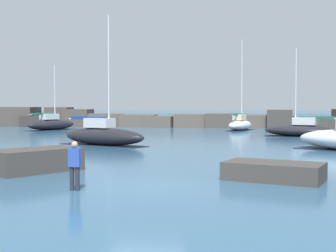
{
  "coord_description": "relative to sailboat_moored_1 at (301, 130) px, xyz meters",
  "views": [
    {
      "loc": [
        2.92,
        -15.09,
        2.63
      ],
      "look_at": [
        -2.55,
        23.37,
        1.01
      ],
      "focal_mm": 50.0,
      "sensor_mm": 36.0,
      "label": 1
    }
  ],
  "objects": [
    {
      "name": "sailboat_moored_4",
      "position": [
        -26.03,
        7.77,
        0.07
      ],
      "size": [
        4.42,
        6.97,
        7.22
      ],
      "color": "black",
      "rests_on": "ground"
    },
    {
      "name": "breakwater_jetty",
      "position": [
        -8.86,
        17.31,
        0.37
      ],
      "size": [
        66.52,
        6.8,
        2.56
      ],
      "color": "#423D38",
      "rests_on": "ground"
    },
    {
      "name": "sailboat_moored_2",
      "position": [
        -5.16,
        10.11,
        0.07
      ],
      "size": [
        3.61,
        6.19,
        10.06
      ],
      "color": "white",
      "rests_on": "ground"
    },
    {
      "name": "sailboat_moored_3",
      "position": [
        -14.63,
        -11.29,
        0.08
      ],
      "size": [
        6.92,
        4.57,
        8.72
      ],
      "color": "black",
      "rests_on": "ground"
    },
    {
      "name": "open_sea_beyond",
      "position": [
        -8.71,
        77.37,
        -0.61
      ],
      "size": [
        400.0,
        116.0,
        0.01
      ],
      "color": "#235175",
      "rests_on": "ground"
    },
    {
      "name": "mooring_buoy_orange_near",
      "position": [
        -0.44,
        7.87,
        -0.36
      ],
      "size": [
        0.5,
        0.5,
        0.7
      ],
      "color": "red",
      "rests_on": "ground"
    },
    {
      "name": "person_on_rocks",
      "position": [
        -10.73,
        -28.03,
        0.24
      ],
      "size": [
        0.36,
        0.22,
        1.54
      ],
      "color": "#282833",
      "rests_on": "ground"
    },
    {
      "name": "sailboat_moored_1",
      "position": [
        0.0,
        0.0,
        0.0
      ],
      "size": [
        6.82,
        4.38,
        7.71
      ],
      "color": "black",
      "rests_on": "ground"
    },
    {
      "name": "ground_plane",
      "position": [
        -8.71,
        -26.91,
        -0.61
      ],
      "size": [
        600.0,
        600.0,
        0.0
      ],
      "primitive_type": "plane",
      "color": "#336084"
    },
    {
      "name": "foreground_rocks",
      "position": [
        -4.67,
        -26.04,
        -0.04
      ],
      "size": [
        17.65,
        6.92,
        1.45
      ],
      "color": "#423D38",
      "rests_on": "ground"
    }
  ]
}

